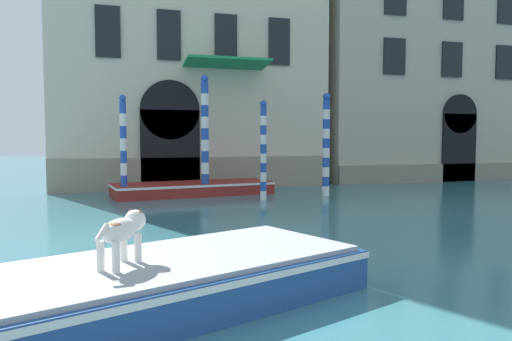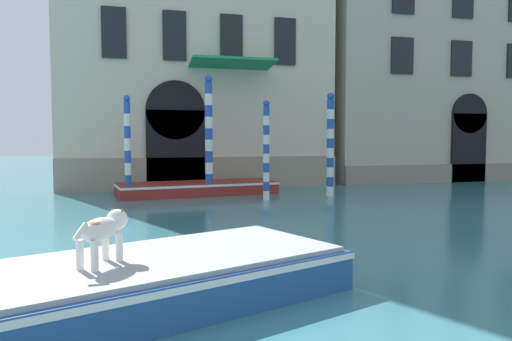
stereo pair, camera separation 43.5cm
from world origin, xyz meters
name	(u,v)px [view 1 (the left image)]	position (x,y,z in m)	size (l,w,h in m)	color
palazzo_left	(185,1)	(0.08, 23.76, 8.19)	(11.36, 7.40, 16.42)	beige
palazzo_right	(414,15)	(12.03, 23.77, 8.43)	(11.49, 6.13, 16.89)	#B2A893
boat_foreground	(120,289)	(-3.44, 6.99, 0.32)	(6.74, 4.37, 0.60)	#234C8C
dog_on_deck	(123,230)	(-3.39, 7.03, 1.01)	(0.62, 0.85, 0.64)	silver
boat_moored_near_palazzo	(193,188)	(-0.48, 18.93, 0.24)	(5.92, 2.58, 0.45)	maroon
mooring_pole_0	(123,147)	(-2.93, 18.15, 1.77)	(0.22, 0.22, 3.50)	white
mooring_pole_1	(205,135)	(-0.15, 18.31, 2.16)	(0.28, 0.28, 4.28)	white
mooring_pole_2	(326,144)	(4.04, 17.27, 1.85)	(0.27, 0.27, 3.67)	white
mooring_pole_3	(263,150)	(1.50, 16.71, 1.67)	(0.22, 0.22, 3.31)	white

